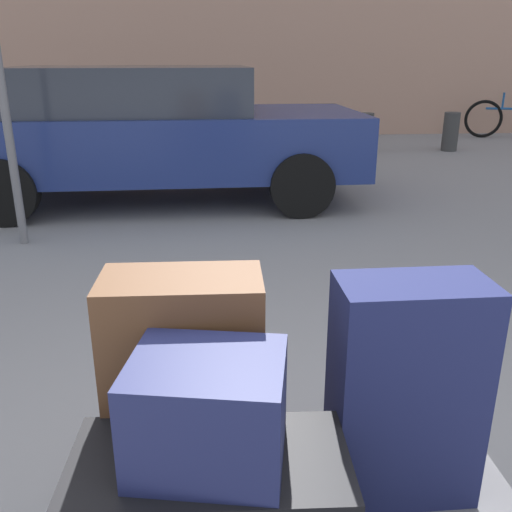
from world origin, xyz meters
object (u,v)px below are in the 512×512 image
suitcase_brown_front_right (185,383)px  bollard_kerb_mid (451,132)px  duffel_bag_black_rear_right (211,506)px  parked_car (153,131)px  suitcase_navy_stacked_top (405,391)px  duffel_bag_navy_topmost_pile (208,411)px  bicycle_leaning (512,119)px  bollard_kerb_near (365,133)px

suitcase_brown_front_right → bollard_kerb_mid: size_ratio=1.00×
duffel_bag_black_rear_right → parked_car: (-0.58, 5.11, 0.27)m
suitcase_navy_stacked_top → duffel_bag_navy_topmost_pile: bearing=-160.8°
parked_car → bicycle_leaning: bearing=34.6°
duffel_bag_navy_topmost_pile → parked_car: parked_car is taller
duffel_bag_black_rear_right → suitcase_brown_front_right: bearing=105.2°
bicycle_leaning → bollard_kerb_mid: (-1.82, -1.41, -0.05)m
suitcase_brown_front_right → duffel_bag_navy_topmost_pile: bearing=-75.7°
duffel_bag_navy_topmost_pile → bollard_kerb_mid: (4.09, 8.17, -0.44)m
duffel_bag_black_rear_right → suitcase_brown_front_right: suitcase_brown_front_right is taller
bicycle_leaning → bollard_kerb_mid: bicycle_leaning is taller
bollard_kerb_near → suitcase_brown_front_right: bearing=-108.8°
suitcase_navy_stacked_top → duffel_bag_navy_topmost_pile: (-0.53, -0.19, 0.10)m
bollard_kerb_near → duffel_bag_navy_topmost_pile: bearing=-107.7°
parked_car → bicycle_leaning: (6.48, 4.47, -0.39)m
suitcase_brown_front_right → bicycle_leaning: size_ratio=0.37×
suitcase_brown_front_right → bollard_kerb_mid: suitcase_brown_front_right is taller
duffel_bag_black_rear_right → bollard_kerb_near: 8.58m
duffel_bag_navy_topmost_pile → bollard_kerb_mid: 9.15m
suitcase_brown_front_right → bicycle_leaning: 11.05m
parked_car → bicycle_leaning: size_ratio=2.52×
bicycle_leaning → bollard_kerb_near: bearing=-156.8°
suitcase_navy_stacked_top → duffel_bag_navy_topmost_pile: 0.58m
bicycle_leaning → suitcase_navy_stacked_top: bearing=-119.7°
bollard_kerb_mid → duffel_bag_black_rear_right: bearing=-116.6°
duffel_bag_black_rear_right → bicycle_leaning: size_ratio=0.38×
duffel_bag_black_rear_right → parked_car: bearing=98.8°
duffel_bag_black_rear_right → suitcase_navy_stacked_top: (0.53, 0.19, 0.17)m
suitcase_brown_front_right → bollard_kerb_near: (2.68, 7.89, -0.34)m
suitcase_navy_stacked_top → bicycle_leaning: (5.37, 9.39, -0.29)m
bicycle_leaning → bollard_kerb_near: size_ratio=2.70×
suitcase_navy_stacked_top → bollard_kerb_mid: size_ratio=1.01×
duffel_bag_black_rear_right → bollard_kerb_near: size_ratio=1.04×
parked_car → bollard_kerb_near: 4.45m
suitcase_navy_stacked_top → suitcase_brown_front_right: suitcase_navy_stacked_top is taller
suitcase_brown_front_right → duffel_bag_navy_topmost_pile: 0.31m
bollard_kerb_mid → suitcase_navy_stacked_top: bearing=-114.0°
duffel_bag_navy_topmost_pile → bollard_kerb_near: (2.61, 8.17, -0.44)m
suitcase_navy_stacked_top → bollard_kerb_mid: 8.74m
bicycle_leaning → bollard_kerb_mid: size_ratio=2.70×
bollard_kerb_near → bollard_kerb_mid: 1.47m
duffel_bag_navy_topmost_pile → duffel_bag_black_rear_right: bearing=0.0°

